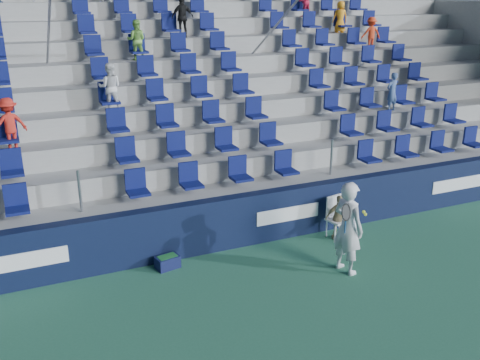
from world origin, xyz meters
name	(u,v)px	position (x,y,z in m)	size (l,w,h in m)	color
ground	(294,321)	(0.00, 0.00, 0.00)	(70.00, 70.00, 0.00)	#2E6D4E
sponsor_wall	(226,223)	(0.00, 3.15, 0.60)	(24.00, 0.32, 1.20)	black
grandstand	(160,112)	(-0.01, 8.24, 2.13)	(24.00, 8.17, 6.63)	#969691
tennis_player	(348,228)	(1.86, 1.15, 0.98)	(0.71, 0.80, 1.95)	silver
line_judge_chair	(336,214)	(2.57, 2.65, 0.57)	(0.52, 0.54, 1.00)	white
line_judge	(339,218)	(2.57, 2.50, 0.54)	(0.64, 0.27, 1.09)	tan
ball_bin	(168,261)	(-1.48, 2.75, 0.15)	(0.53, 0.40, 0.27)	#10153D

